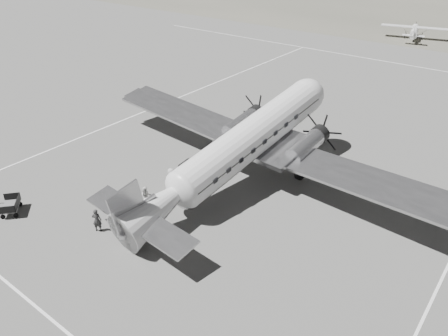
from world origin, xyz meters
TOP-DOWN VIEW (x-y plane):
  - ground at (0.00, 0.00)m, footprint 260.00×260.00m
  - taxi_line_right at (12.00, 0.00)m, footprint 0.15×80.00m
  - taxi_line_left at (-18.00, 10.00)m, footprint 0.15×60.00m
  - taxi_line_horizon at (0.00, 40.00)m, footprint 90.00×0.15m
  - dc3_airliner at (-2.17, 1.66)m, footprint 32.27×23.67m
  - light_plane_left at (-6.39, 55.71)m, footprint 12.44×10.98m
  - baggage_cart_near at (-6.12, -6.06)m, footprint 1.89×1.80m
  - baggage_cart_far at (-11.96, -10.41)m, footprint 2.13×2.08m
  - ground_crew at (-5.88, -8.19)m, footprint 0.68×0.64m
  - ramp_agent at (-5.48, -4.49)m, footprint 0.86×0.90m
  - passenger at (-5.30, -2.23)m, footprint 0.72×1.00m

SIDE VIEW (x-z plane):
  - ground at x=0.00m, z-range 0.00..0.00m
  - taxi_line_right at x=12.00m, z-range 0.00..0.01m
  - taxi_line_left at x=-18.00m, z-range 0.00..0.01m
  - taxi_line_horizon at x=0.00m, z-range 0.00..0.01m
  - baggage_cart_near at x=-6.12m, z-range 0.00..0.87m
  - baggage_cart_far at x=-11.96m, z-range 0.00..0.99m
  - ramp_agent at x=-5.48m, z-range 0.00..1.47m
  - ground_crew at x=-5.88m, z-range 0.00..1.57m
  - passenger at x=-5.30m, z-range 0.00..1.91m
  - light_plane_left at x=-6.39m, z-range 0.00..2.21m
  - dc3_airliner at x=-2.17m, z-range 0.00..5.84m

